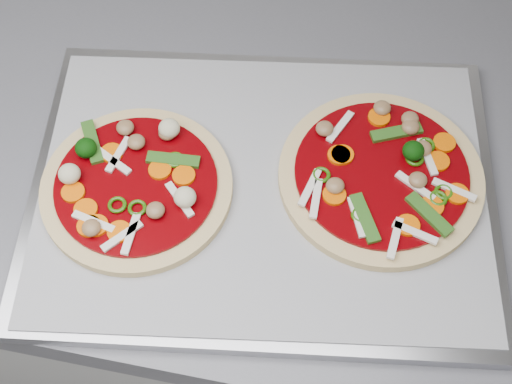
# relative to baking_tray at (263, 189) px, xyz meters

# --- Properties ---
(baking_tray) EXTENTS (0.55, 0.44, 0.02)m
(baking_tray) POSITION_rel_baking_tray_xyz_m (0.00, 0.00, 0.00)
(baking_tray) COLOR #99999F
(baking_tray) RESTS_ON countertop
(parchment) EXTENTS (0.53, 0.42, 0.00)m
(parchment) POSITION_rel_baking_tray_xyz_m (0.00, 0.00, 0.01)
(parchment) COLOR #9D9DA2
(parchment) RESTS_ON baking_tray
(pizza_left) EXTENTS (0.21, 0.21, 0.04)m
(pizza_left) POSITION_rel_baking_tray_xyz_m (-0.13, -0.03, 0.02)
(pizza_left) COLOR #DCB77E
(pizza_left) RESTS_ON parchment
(pizza_right) EXTENTS (0.23, 0.23, 0.04)m
(pizza_right) POSITION_rel_baking_tray_xyz_m (0.13, 0.03, 0.02)
(pizza_right) COLOR #DCB77E
(pizza_right) RESTS_ON parchment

